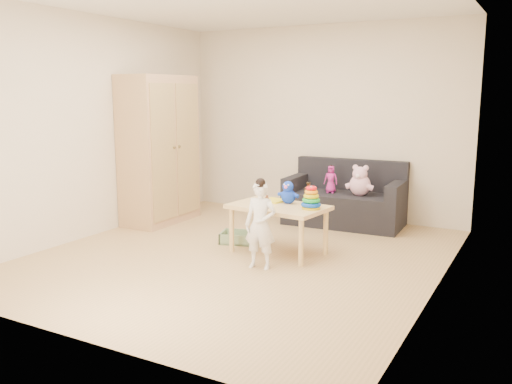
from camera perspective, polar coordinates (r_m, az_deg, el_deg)
The scene contains 13 objects.
room at distance 5.52m, azimuth -1.71°, elevation 6.28°, with size 4.50×4.50×4.50m.
wardrobe at distance 7.23m, azimuth -10.15°, elevation 4.39°, with size 0.53×1.07×1.92m, color tan.
sofa at distance 7.14m, azimuth 9.24°, elevation -1.76°, with size 1.49×0.74×0.42m, color black.
play_table at distance 5.80m, azimuth 2.36°, elevation -3.93°, with size 1.00×0.63×0.52m, color #E5B57D.
storage_bin at distance 6.25m, azimuth -1.78°, elevation -4.78°, with size 0.41×0.31×0.12m, color gray, non-canonical shape.
toddler at distance 5.26m, azimuth 0.47°, elevation -3.60°, with size 0.31×0.21×0.85m, color white.
pink_bear at distance 6.94m, azimuth 10.90°, elevation 0.97°, with size 0.29×0.25×0.33m, color #FFBBDA, non-canonical shape.
doll at distance 7.06m, azimuth 7.88°, elevation 1.31°, with size 0.18×0.12×0.35m, color #C1248F.
ring_stacker at distance 5.56m, azimuth 5.82°, elevation -0.83°, with size 0.21×0.21×0.24m.
brown_bottle at distance 5.79m, azimuth 5.53°, elevation -0.32°, with size 0.08×0.08×0.24m.
blue_plush at distance 5.82m, azimuth 3.43°, elevation 0.01°, with size 0.20×0.16×0.25m, color blue, non-canonical shape.
wooden_figure at distance 5.75m, azimuth 1.17°, elevation -0.81°, with size 0.04×0.03×0.11m, color brown, non-canonical shape.
yellow_book at distance 5.94m, azimuth 1.87°, elevation -0.90°, with size 0.23×0.23×0.02m, color yellow.
Camera 1 is at (2.78, -4.76, 1.70)m, focal length 38.00 mm.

